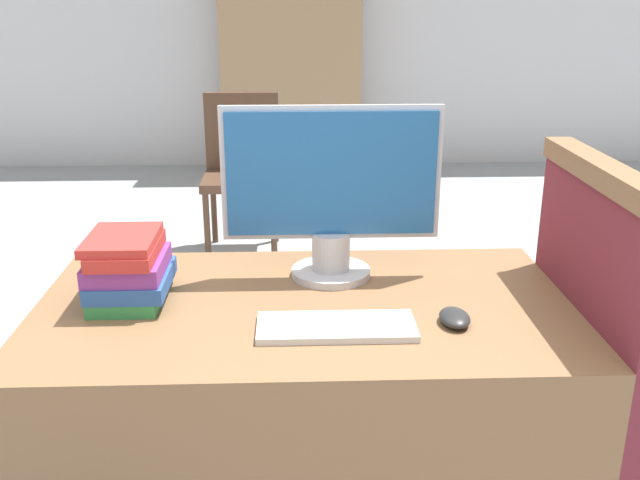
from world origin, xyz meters
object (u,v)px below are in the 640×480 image
(keyboard, at_px, (336,327))
(far_chair, at_px, (242,164))
(monitor, at_px, (331,193))
(book_stack, at_px, (128,269))
(mouse, at_px, (455,318))

(keyboard, xyz_separation_m, far_chair, (-0.40, 2.70, -0.25))
(monitor, xyz_separation_m, book_stack, (-0.50, -0.14, -0.15))
(monitor, distance_m, mouse, 0.46)
(monitor, height_order, far_chair, monitor)
(monitor, xyz_separation_m, mouse, (0.27, -0.31, -0.21))
(keyboard, bearing_deg, mouse, 4.75)
(monitor, distance_m, far_chair, 2.45)
(mouse, distance_m, far_chair, 2.77)
(monitor, relative_size, keyboard, 1.58)
(monitor, xyz_separation_m, far_chair, (-0.40, 2.37, -0.47))
(monitor, relative_size, far_chair, 0.61)
(keyboard, relative_size, book_stack, 1.51)
(book_stack, bearing_deg, keyboard, -20.40)
(book_stack, bearing_deg, mouse, -11.91)
(monitor, bearing_deg, keyboard, -90.83)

